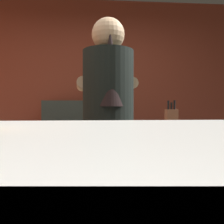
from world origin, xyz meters
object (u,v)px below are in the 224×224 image
at_px(mixing_bowl, 37,130).
at_px(bottle_vinegar, 93,94).
at_px(bottle_hot_sauce, 91,95).
at_px(knife_block, 171,120).
at_px(chefs_knife, 138,132).
at_px(bartender, 108,125).

bearing_deg(mixing_bowl, bottle_vinegar, 70.56).
xyz_separation_m(mixing_bowl, bottle_hot_sauce, (0.42, 1.42, 0.37)).
height_order(mixing_bowl, bottle_vinegar, bottle_vinegar).
relative_size(knife_block, bottle_hot_sauce, 1.22).
bearing_deg(chefs_knife, bottle_hot_sauce, 115.09).
distance_m(bartender, bottle_hot_sauce, 1.83).
relative_size(mixing_bowl, bottle_hot_sauce, 0.92).
xyz_separation_m(knife_block, bottle_vinegar, (-0.70, 1.21, 0.30)).
distance_m(knife_block, bottle_hot_sauce, 1.56).
height_order(chefs_knife, bottle_hot_sauce, bottle_hot_sauce).
distance_m(bartender, mixing_bowl, 0.69).
bearing_deg(bottle_hot_sauce, bottle_vinegar, -77.32).
xyz_separation_m(bartender, bottle_hot_sauce, (-0.14, 1.81, 0.29)).
bearing_deg(chefs_knife, bartender, -116.17).
bearing_deg(bottle_hot_sauce, chefs_knife, -73.30).
height_order(bartender, bottle_hot_sauce, bartender).
xyz_separation_m(bartender, bottle_vinegar, (-0.11, 1.67, 0.30)).
bearing_deg(mixing_bowl, bartender, -34.46).
bearing_deg(bottle_hot_sauce, knife_block, -61.61).
height_order(bartender, chefs_knife, bartender).
relative_size(chefs_knife, bottle_hot_sauce, 1.04).
bearing_deg(knife_block, bottle_hot_sauce, 118.39).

